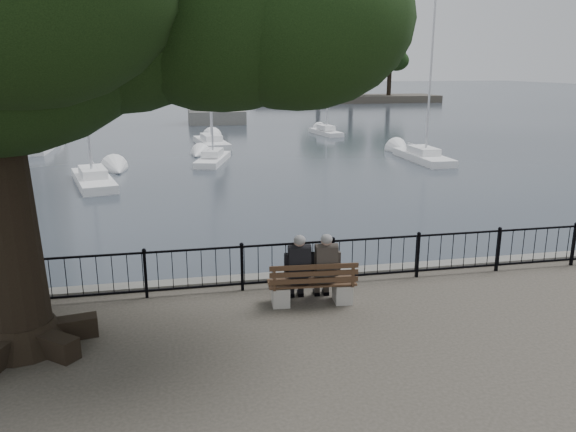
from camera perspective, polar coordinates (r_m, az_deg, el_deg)
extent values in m
cube|color=#61605C|center=(13.01, -0.44, -8.41)|extent=(200.00, 0.40, 1.20)
plane|color=#232A33|center=(111.89, -10.42, 11.85)|extent=(260.00, 260.00, 0.00)
cube|color=black|center=(12.03, 0.00, -2.85)|extent=(22.00, 0.04, 0.04)
cube|color=black|center=(12.31, 0.00, -6.54)|extent=(22.00, 0.04, 0.04)
cube|color=#9A968D|center=(11.40, -0.77, -8.06)|extent=(0.37, 0.47, 0.40)
cube|color=#9A968D|center=(11.60, 5.56, -7.72)|extent=(0.37, 0.47, 0.40)
cube|color=#3A2415|center=(11.39, 2.44, -6.78)|extent=(1.80, 0.62, 0.04)
cube|color=#3A2415|center=(11.04, 2.68, -5.87)|extent=(1.76, 0.17, 0.39)
cube|color=black|center=(11.32, 1.09, -6.28)|extent=(0.37, 0.32, 0.24)
cube|color=black|center=(11.09, 1.18, -4.69)|extent=(0.45, 0.27, 0.59)
sphere|color=tan|center=(11.00, 1.17, -2.60)|extent=(0.23, 0.23, 0.23)
ellipsoid|color=gray|center=(10.96, 1.19, -2.46)|extent=(0.24, 0.24, 0.20)
cube|color=black|center=(11.71, 0.89, -7.32)|extent=(0.34, 0.45, 0.44)
cube|color=#2C2723|center=(11.41, 3.78, -6.14)|extent=(0.37, 0.32, 0.24)
cube|color=#2C2723|center=(11.18, 3.92, -4.56)|extent=(0.45, 0.27, 0.59)
sphere|color=tan|center=(11.08, 3.92, -2.49)|extent=(0.23, 0.23, 0.23)
ellipsoid|color=gray|center=(11.05, 3.95, -2.35)|extent=(0.24, 0.24, 0.20)
cube|color=#2C2723|center=(11.79, 3.49, -7.18)|extent=(0.34, 0.45, 0.44)
cone|color=black|center=(10.84, -25.27, -10.68)|extent=(1.58, 1.58, 0.46)
cone|color=black|center=(10.07, -26.87, 2.62)|extent=(1.02, 1.02, 5.58)
ellipsoid|color=black|center=(9.68, -6.97, 20.29)|extent=(4.28, 4.28, 3.34)
ellipsoid|color=black|center=(9.48, 1.00, 19.38)|extent=(3.72, 3.72, 2.90)
cube|color=#61605C|center=(72.63, -24.22, 9.70)|extent=(9.69, 9.69, 1.40)
cone|color=#9A968D|center=(72.79, -25.28, 19.13)|extent=(6.20, 6.20, 23.26)
cube|color=#61605C|center=(59.09, -7.30, 9.95)|extent=(5.59, 5.59, 1.40)
cube|color=#9A968D|center=(58.94, -7.38, 12.24)|extent=(2.05, 2.42, 3.72)
cube|color=#61605C|center=(58.88, -7.45, 14.19)|extent=(2.42, 2.79, 0.30)
cube|color=#9A968D|center=(59.16, -7.49, 14.97)|extent=(1.21, 2.05, 1.30)
cube|color=#9A968D|center=(58.23, -7.45, 15.62)|extent=(1.40, 0.93, 1.49)
sphere|color=#9A968D|center=(57.88, -7.46, 16.63)|extent=(1.58, 1.58, 1.58)
cube|color=white|center=(29.40, -19.13, 3.24)|extent=(2.89, 5.88, 0.63)
cube|color=white|center=(29.31, -19.21, 4.20)|extent=(1.68, 2.52, 0.47)
cylinder|color=silver|center=(28.56, -20.20, 14.27)|extent=(0.13, 0.13, 10.69)
cube|color=white|center=(34.45, -7.63, 5.56)|extent=(2.60, 5.02, 0.54)
cube|color=white|center=(34.37, -7.66, 6.38)|extent=(1.48, 2.16, 0.40)
cylinder|color=silver|center=(33.74, -7.89, 13.53)|extent=(0.11, 0.11, 8.97)
cube|color=white|center=(35.88, 13.55, 5.65)|extent=(1.67, 5.93, 0.66)
cube|color=white|center=(35.81, 13.60, 6.44)|extent=(1.22, 2.42, 0.49)
cylinder|color=silver|center=(35.15, 14.29, 13.68)|extent=(0.13, 0.13, 9.48)
cube|color=white|center=(42.93, -23.85, 6.27)|extent=(1.65, 5.93, 0.66)
cube|color=white|center=(42.86, -23.92, 6.93)|extent=(1.21, 2.41, 0.49)
cylinder|color=silver|center=(42.25, -24.84, 14.46)|extent=(0.13, 0.13, 11.71)
cube|color=white|center=(41.88, -7.78, 7.22)|extent=(2.44, 6.14, 0.66)
cube|color=white|center=(41.82, -7.80, 7.89)|extent=(1.53, 2.57, 0.50)
cylinder|color=silver|center=(41.18, -8.05, 15.46)|extent=(0.13, 0.13, 11.41)
cube|color=white|center=(48.62, 3.85, 8.38)|extent=(1.98, 4.80, 0.52)
cube|color=white|center=(48.56, 3.86, 8.97)|extent=(1.22, 2.02, 0.39)
cylinder|color=silver|center=(48.06, 4.03, 13.61)|extent=(0.10, 0.10, 8.27)
cube|color=#39352E|center=(92.96, 5.83, 11.73)|extent=(30.00, 8.00, 1.20)
cylinder|color=black|center=(89.57, 3.11, 13.26)|extent=(0.70, 0.70, 4.00)
ellipsoid|color=black|center=(89.54, 3.15, 15.82)|extent=(5.20, 5.20, 4.16)
cylinder|color=black|center=(93.15, 6.47, 13.26)|extent=(0.70, 0.70, 4.00)
ellipsoid|color=black|center=(93.12, 6.55, 15.72)|extent=(5.20, 5.20, 4.16)
cylinder|color=black|center=(94.21, 10.23, 13.14)|extent=(0.70, 0.70, 4.00)
ellipsoid|color=black|center=(94.18, 10.35, 15.57)|extent=(5.20, 5.20, 4.16)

